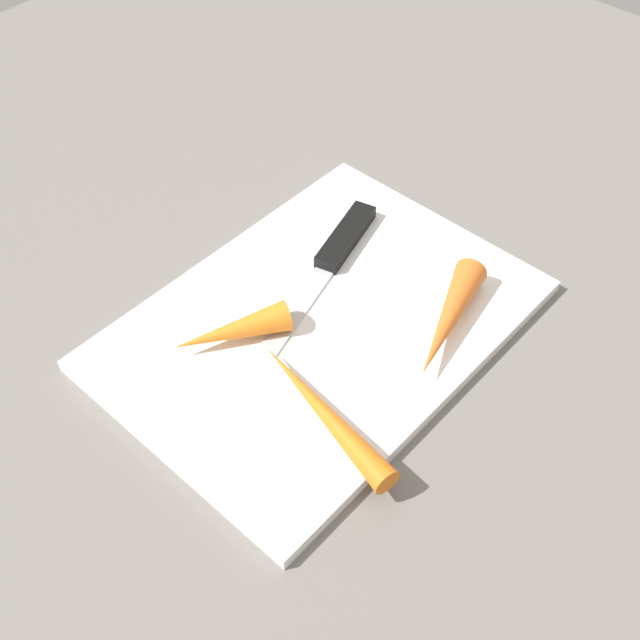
{
  "coord_description": "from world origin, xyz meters",
  "views": [
    {
      "loc": [
        -0.34,
        -0.31,
        0.52
      ],
      "look_at": [
        0.0,
        0.0,
        0.01
      ],
      "focal_mm": 44.52,
      "sensor_mm": 36.0,
      "label": 1
    }
  ],
  "objects_px": {
    "cutting_board": "(320,325)",
    "carrot_medium": "(448,320)",
    "knife": "(340,246)",
    "carrot_longest": "(323,411)",
    "carrot_shortest": "(231,331)"
  },
  "relations": [
    {
      "from": "cutting_board",
      "to": "carrot_shortest",
      "type": "xyz_separation_m",
      "value": [
        -0.07,
        0.04,
        0.02
      ]
    },
    {
      "from": "carrot_medium",
      "to": "carrot_longest",
      "type": "distance_m",
      "value": 0.14
    },
    {
      "from": "carrot_shortest",
      "to": "carrot_longest",
      "type": "height_order",
      "value": "carrot_shortest"
    },
    {
      "from": "carrot_shortest",
      "to": "knife",
      "type": "bearing_deg",
      "value": -150.65
    },
    {
      "from": "carrot_medium",
      "to": "carrot_shortest",
      "type": "bearing_deg",
      "value": -61.47
    },
    {
      "from": "cutting_board",
      "to": "carrot_shortest",
      "type": "relative_size",
      "value": 3.63
    },
    {
      "from": "carrot_shortest",
      "to": "carrot_longest",
      "type": "xyz_separation_m",
      "value": [
        -0.01,
        -0.11,
        -0.0
      ]
    },
    {
      "from": "carrot_medium",
      "to": "knife",
      "type": "bearing_deg",
      "value": -113.42
    },
    {
      "from": "knife",
      "to": "carrot_longest",
      "type": "height_order",
      "value": "carrot_longest"
    },
    {
      "from": "carrot_medium",
      "to": "carrot_shortest",
      "type": "height_order",
      "value": "carrot_medium"
    },
    {
      "from": "carrot_medium",
      "to": "carrot_shortest",
      "type": "distance_m",
      "value": 0.18
    },
    {
      "from": "carrot_shortest",
      "to": "carrot_longest",
      "type": "bearing_deg",
      "value": 113.01
    },
    {
      "from": "cutting_board",
      "to": "carrot_medium",
      "type": "xyz_separation_m",
      "value": [
        0.06,
        -0.09,
        0.02
      ]
    },
    {
      "from": "carrot_medium",
      "to": "carrot_longest",
      "type": "bearing_deg",
      "value": -24.63
    },
    {
      "from": "knife",
      "to": "carrot_longest",
      "type": "relative_size",
      "value": 1.27
    }
  ]
}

